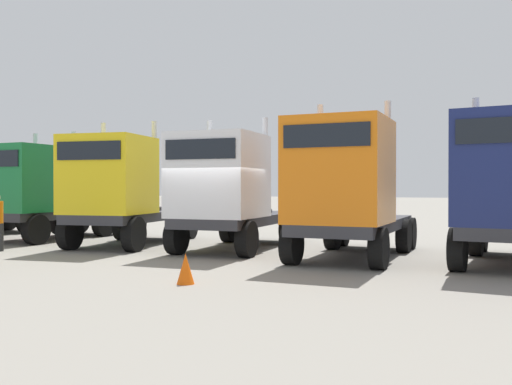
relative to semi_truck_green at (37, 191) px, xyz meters
name	(u,v)px	position (x,y,z in m)	size (l,w,h in m)	color
ground	(215,256)	(8.12, -1.41, -1.84)	(200.00, 200.00, 0.00)	gray
semi_truck_green	(37,191)	(0.00, 0.00, 0.00)	(2.55, 5.88, 4.05)	#333338
semi_truck_yellow	(118,190)	(4.16, -0.64, 0.04)	(3.40, 6.11, 4.18)	#333338
semi_truck_white	(227,191)	(7.97, -0.30, 0.02)	(2.94, 6.42, 4.13)	#333338
semi_truck_orange	(345,188)	(11.87, -1.10, 0.10)	(2.60, 6.20, 4.30)	#333338
traffic_cone_near	(186,269)	(9.82, -5.83, -1.52)	(0.36, 0.36, 0.63)	#F2590C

